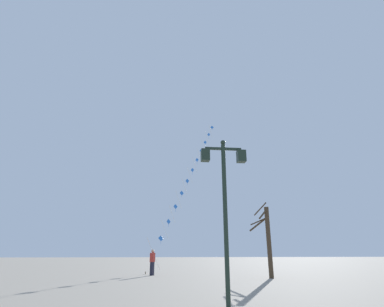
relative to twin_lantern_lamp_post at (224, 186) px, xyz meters
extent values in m
plane|color=gray|center=(-1.87, 12.48, -3.56)|extent=(160.00, 160.00, 0.00)
cylinder|color=#1E2D23|center=(0.00, 0.00, -1.06)|extent=(0.14, 0.14, 5.00)
sphere|color=#1E2D23|center=(0.00, 0.00, 1.52)|extent=(0.16, 0.16, 0.16)
cube|color=#1E2D23|center=(0.00, 0.00, 1.29)|extent=(1.23, 0.08, 0.08)
cube|color=#1E2D23|center=(-0.61, 0.00, 1.04)|extent=(0.28, 0.28, 0.40)
cube|color=beige|center=(-0.61, 0.00, 1.04)|extent=(0.19, 0.19, 0.30)
cube|color=#1E2D23|center=(0.61, 0.00, 1.04)|extent=(0.28, 0.28, 0.40)
cube|color=beige|center=(0.61, 0.00, 1.04)|extent=(0.19, 0.19, 0.30)
cylinder|color=brown|center=(-3.03, 14.28, -3.47)|extent=(0.06, 0.06, 0.18)
cylinder|color=silver|center=(-2.51, 15.15, -2.18)|extent=(1.06, 1.75, 2.42)
cylinder|color=silver|center=(-1.68, 16.53, -0.25)|extent=(0.65, 1.06, 1.46)
cylinder|color=silver|center=(-1.06, 17.56, 1.19)|extent=(0.65, 1.06, 1.46)
cylinder|color=silver|center=(-0.44, 18.60, 2.64)|extent=(0.65, 1.06, 1.46)
cylinder|color=silver|center=(0.18, 19.63, 4.08)|extent=(0.65, 1.06, 1.46)
cylinder|color=silver|center=(0.81, 20.67, 5.52)|extent=(0.65, 1.06, 1.46)
cylinder|color=silver|center=(1.43, 21.71, 6.97)|extent=(0.65, 1.06, 1.46)
cylinder|color=silver|center=(2.05, 22.74, 8.41)|extent=(0.65, 1.06, 1.46)
cylinder|color=silver|center=(2.67, 23.78, 9.85)|extent=(0.65, 1.06, 1.46)
cylinder|color=silver|center=(3.29, 24.81, 11.30)|extent=(0.65, 1.06, 1.46)
cylinder|color=silver|center=(3.92, 25.85, 12.74)|extent=(0.65, 1.06, 1.46)
cube|color=blue|center=(-1.99, 16.01, -0.97)|extent=(0.43, 0.18, 0.46)
cylinder|color=blue|center=(-1.99, 16.01, -1.27)|extent=(0.02, 0.02, 0.25)
cube|color=blue|center=(-1.37, 17.05, 0.47)|extent=(0.34, 0.33, 0.46)
cylinder|color=blue|center=(-1.37, 17.05, 0.17)|extent=(0.03, 0.03, 0.25)
cube|color=blue|center=(-0.75, 18.08, 1.92)|extent=(0.37, 0.29, 0.46)
cylinder|color=blue|center=(-0.75, 18.08, 1.59)|extent=(0.03, 0.04, 0.30)
cube|color=blue|center=(-0.13, 19.12, 3.36)|extent=(0.39, 0.26, 0.46)
cylinder|color=blue|center=(-0.13, 19.12, 3.06)|extent=(0.03, 0.03, 0.24)
cube|color=blue|center=(0.49, 20.15, 4.80)|extent=(0.37, 0.30, 0.46)
cylinder|color=blue|center=(0.49, 20.15, 4.50)|extent=(0.04, 0.05, 0.26)
cube|color=blue|center=(1.12, 21.19, 6.25)|extent=(0.33, 0.34, 0.46)
cylinder|color=blue|center=(1.12, 21.19, 5.90)|extent=(0.05, 0.05, 0.33)
cube|color=blue|center=(1.74, 22.22, 7.69)|extent=(0.34, 0.33, 0.46)
cylinder|color=blue|center=(1.74, 22.22, 7.34)|extent=(0.03, 0.03, 0.33)
cube|color=blue|center=(2.36, 23.26, 9.13)|extent=(0.39, 0.27, 0.46)
cylinder|color=blue|center=(2.36, 23.26, 8.84)|extent=(0.04, 0.05, 0.23)
cube|color=blue|center=(2.98, 24.30, 10.58)|extent=(0.35, 0.32, 0.46)
cylinder|color=blue|center=(2.98, 24.30, 10.28)|extent=(0.04, 0.04, 0.24)
cube|color=blue|center=(3.60, 25.33, 12.02)|extent=(0.35, 0.32, 0.46)
cylinder|color=blue|center=(3.60, 25.33, 11.67)|extent=(0.04, 0.05, 0.34)
cube|color=blue|center=(4.23, 26.37, 13.46)|extent=(0.41, 0.23, 0.46)
cylinder|color=blue|center=(4.23, 26.37, 13.16)|extent=(0.03, 0.04, 0.24)
cube|color=#1E1E2D|center=(-2.53, 12.98, -3.11)|extent=(0.30, 0.36, 0.90)
cube|color=#B22D26|center=(-2.53, 12.98, -2.38)|extent=(0.37, 0.44, 0.60)
sphere|color=tan|center=(-2.53, 12.98, -1.96)|extent=(0.22, 0.22, 0.22)
cylinder|color=#B22D26|center=(-2.44, 13.18, -2.21)|extent=(0.24, 0.39, 0.50)
cylinder|color=#423323|center=(4.82, 9.80, -1.39)|extent=(0.28, 0.28, 4.34)
cylinder|color=#423323|center=(4.33, 10.15, -0.29)|extent=(1.09, 0.82, 0.90)
cylinder|color=#423323|center=(4.58, 10.36, 0.72)|extent=(0.56, 1.20, 0.76)
cylinder|color=#423323|center=(4.48, 9.52, 0.29)|extent=(0.80, 0.67, 0.72)
cylinder|color=#423323|center=(4.30, 9.94, -0.13)|extent=(1.08, 0.37, 0.51)
camera|label=1|loc=(-2.01, -9.46, -2.04)|focal=28.18mm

